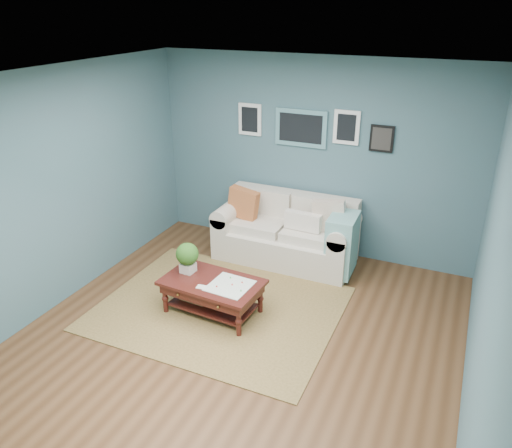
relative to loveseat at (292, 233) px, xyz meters
The scene contains 4 objects.
room_shell 2.19m from the loveseat, 87.16° to the right, with size 5.00×5.02×2.70m.
area_rug 1.59m from the loveseat, 103.01° to the right, with size 2.72×2.17×0.01m, color brown.
loveseat is the anchor object (origin of this frame).
coffee_table 1.64m from the loveseat, 105.33° to the right, with size 1.16×0.72×0.79m.
Camera 1 is at (1.97, -3.81, 3.32)m, focal length 35.00 mm.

